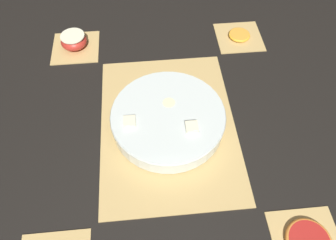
# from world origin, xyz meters

# --- Properties ---
(ground_plane) EXTENTS (6.00, 6.00, 0.00)m
(ground_plane) POSITION_xyz_m (0.00, 0.00, 0.00)
(ground_plane) COLOR black
(bamboo_mat_center) EXTENTS (0.50, 0.36, 0.01)m
(bamboo_mat_center) POSITION_xyz_m (-0.00, 0.00, 0.00)
(bamboo_mat_center) COLOR tan
(bamboo_mat_center) RESTS_ON ground_plane
(coaster_mat_near_right) EXTENTS (0.15, 0.15, 0.01)m
(coaster_mat_near_right) POSITION_xyz_m (0.34, -0.27, 0.00)
(coaster_mat_near_right) COLOR tan
(coaster_mat_near_right) RESTS_ON ground_plane
(coaster_mat_far_right) EXTENTS (0.15, 0.15, 0.01)m
(coaster_mat_far_right) POSITION_xyz_m (0.34, 0.27, 0.00)
(coaster_mat_far_right) COLOR tan
(coaster_mat_far_right) RESTS_ON ground_plane
(fruit_salad_bowl) EXTENTS (0.30, 0.30, 0.06)m
(fruit_salad_bowl) POSITION_xyz_m (0.00, -0.00, 0.04)
(fruit_salad_bowl) COLOR silver
(fruit_salad_bowl) RESTS_ON bamboo_mat_center
(apple_half) EXTENTS (0.08, 0.08, 0.05)m
(apple_half) POSITION_xyz_m (0.34, 0.27, 0.03)
(apple_half) COLOR #B72D23
(apple_half) RESTS_ON coaster_mat_far_right
(orange_slice_whole) EXTENTS (0.07, 0.07, 0.01)m
(orange_slice_whole) POSITION_xyz_m (0.34, -0.27, 0.01)
(orange_slice_whole) COLOR #F9A338
(orange_slice_whole) RESTS_ON coaster_mat_near_right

